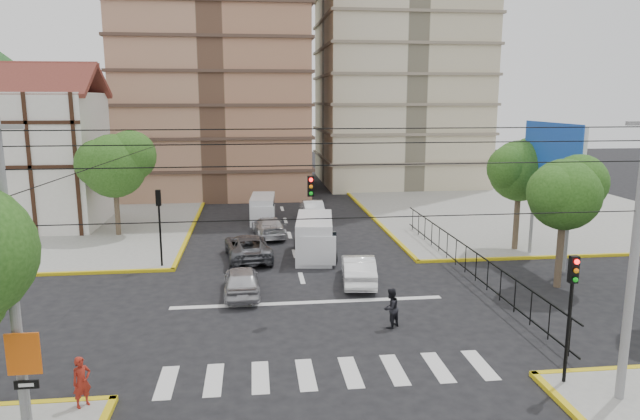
{
  "coord_description": "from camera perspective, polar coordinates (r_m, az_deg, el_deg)",
  "views": [
    {
      "loc": [
        -2.5,
        -24.51,
        9.55
      ],
      "look_at": [
        0.85,
        3.69,
        4.0
      ],
      "focal_mm": 32.0,
      "sensor_mm": 36.0,
      "label": 1
    }
  ],
  "objects": [
    {
      "name": "utility_pole_se",
      "position": [
        19.89,
        28.91,
        -4.27
      ],
      "size": [
        1.4,
        0.28,
        9.0
      ],
      "color": "slate",
      "rests_on": "ground"
    },
    {
      "name": "sidewalk_ne",
      "position": [
        50.77,
        19.68,
        -0.35
      ],
      "size": [
        26.0,
        26.0,
        0.15
      ],
      "primitive_type": "cube",
      "color": "gray",
      "rests_on": "ground"
    },
    {
      "name": "car_white_rear_right",
      "position": [
        46.53,
        -0.81,
        0.14
      ],
      "size": [
        1.67,
        4.53,
        1.48
      ],
      "primitive_type": "imported",
      "rotation": [
        0.0,
        0.0,
        3.16
      ],
      "color": "white",
      "rests_on": "ground"
    },
    {
      "name": "tree_tudor",
      "position": [
        41.83,
        -19.78,
        4.46
      ],
      "size": [
        5.39,
        4.4,
        7.43
      ],
      "color": "#473828",
      "rests_on": "ground"
    },
    {
      "name": "crosswalk_stripes",
      "position": [
        20.98,
        0.84,
        -16.01
      ],
      "size": [
        12.0,
        2.4,
        0.01
      ],
      "primitive_type": "cube",
      "color": "silver",
      "rests_on": "ground"
    },
    {
      "name": "van_right_lane",
      "position": [
        34.73,
        -0.5,
        -2.88
      ],
      "size": [
        2.76,
        5.63,
        2.43
      ],
      "rotation": [
        0.0,
        0.0,
        -0.12
      ],
      "color": "silver",
      "rests_on": "ground"
    },
    {
      "name": "traffic_light_hanging",
      "position": [
        22.91,
        -0.43,
        1.89
      ],
      "size": [
        18.0,
        9.12,
        0.92
      ],
      "color": "black",
      "rests_on": "ground"
    },
    {
      "name": "billboard",
      "position": [
        35.08,
        22.23,
        4.43
      ],
      "size": [
        0.36,
        6.2,
        8.1
      ],
      "color": "slate",
      "rests_on": "ground"
    },
    {
      "name": "park_fence",
      "position": [
        32.63,
        14.27,
        -6.31
      ],
      "size": [
        0.1,
        22.5,
        1.66
      ],
      "primitive_type": null,
      "color": "black",
      "rests_on": "ground"
    },
    {
      "name": "car_darkgrey_mid_right",
      "position": [
        40.09,
        -1.03,
        -1.75
      ],
      "size": [
        1.77,
        3.98,
        1.33
      ],
      "primitive_type": "imported",
      "rotation": [
        0.0,
        0.0,
        3.19
      ],
      "color": "#292A2C",
      "rests_on": "ground"
    },
    {
      "name": "district_sign",
      "position": [
        17.98,
        -27.45,
        -13.51
      ],
      "size": [
        0.9,
        0.12,
        3.2
      ],
      "color": "slate",
      "rests_on": "ground"
    },
    {
      "name": "traffic_light_se",
      "position": [
        20.66,
        23.81,
        -8.08
      ],
      "size": [
        0.28,
        0.22,
        4.4
      ],
      "color": "black",
      "rests_on": "ground"
    },
    {
      "name": "sidewalk_nw",
      "position": [
        48.76,
        -27.66,
        -1.43
      ],
      "size": [
        26.0,
        26.0,
        0.15
      ],
      "primitive_type": "cube",
      "color": "gray",
      "rests_on": "ground"
    },
    {
      "name": "car_white_front_right",
      "position": [
        30.13,
        3.85,
        -5.91
      ],
      "size": [
        2.17,
        4.83,
        1.54
      ],
      "primitive_type": "imported",
      "rotation": [
        0.0,
        0.0,
        3.02
      ],
      "color": "white",
      "rests_on": "ground"
    },
    {
      "name": "stop_line",
      "position": [
        27.54,
        -1.16,
        -9.22
      ],
      "size": [
        13.0,
        0.4,
        0.01
      ],
      "primitive_type": "cube",
      "color": "silver",
      "rests_on": "ground"
    },
    {
      "name": "pedestrian_sw_corner",
      "position": [
        19.81,
        -22.72,
        -15.56
      ],
      "size": [
        0.7,
        0.68,
        1.62
      ],
      "primitive_type": "imported",
      "rotation": [
        0.0,
        0.0,
        0.73
      ],
      "color": "maroon",
      "rests_on": "sidewalk_sw"
    },
    {
      "name": "ground",
      "position": [
        26.42,
        -0.9,
        -10.13
      ],
      "size": [
        160.0,
        160.0,
        0.0
      ],
      "primitive_type": "plane",
      "color": "black",
      "rests_on": "ground"
    },
    {
      "name": "tree_park_c",
      "position": [
        37.64,
        19.47,
        4.0
      ],
      "size": [
        4.65,
        3.8,
        7.25
      ],
      "color": "#473828",
      "rests_on": "ground"
    },
    {
      "name": "traffic_light_nw",
      "position": [
        33.37,
        -15.78,
        -0.49
      ],
      "size": [
        0.28,
        0.22,
        4.4
      ],
      "color": "black",
      "rests_on": "ground"
    },
    {
      "name": "tree_park_a",
      "position": [
        31.09,
        23.4,
        1.75
      ],
      "size": [
        4.41,
        3.6,
        6.83
      ],
      "color": "#473828",
      "rests_on": "ground"
    },
    {
      "name": "pedestrian_crosswalk",
      "position": [
        24.62,
        7.08,
        -9.71
      ],
      "size": [
        1.06,
        1.03,
        1.72
      ],
      "primitive_type": "imported",
      "rotation": [
        0.0,
        0.0,
        3.84
      ],
      "color": "black",
      "rests_on": "ground"
    },
    {
      "name": "van_left_lane",
      "position": [
        45.02,
        -5.73,
        0.04
      ],
      "size": [
        2.08,
        4.64,
        2.04
      ],
      "rotation": [
        0.0,
        0.0,
        -0.07
      ],
      "color": "silver",
      "rests_on": "ground"
    },
    {
      "name": "tudor_building",
      "position": [
        47.67,
        -27.09,
        4.67
      ],
      "size": [
        10.8,
        8.05,
        12.23
      ],
      "color": "silver",
      "rests_on": "ground"
    },
    {
      "name": "car_silver_rear_left",
      "position": [
        40.3,
        -5.15,
        -1.67
      ],
      "size": [
        2.54,
        5.05,
        1.4
      ],
      "primitive_type": "imported",
      "rotation": [
        0.0,
        0.0,
        3.26
      ],
      "color": "silver",
      "rests_on": "ground"
    },
    {
      "name": "car_grey_mid_left",
      "position": [
        34.8,
        -7.24,
        -3.67
      ],
      "size": [
        3.11,
        5.69,
        1.51
      ],
      "primitive_type": "imported",
      "rotation": [
        0.0,
        0.0,
        3.25
      ],
      "color": "#56575D",
      "rests_on": "ground"
    },
    {
      "name": "car_silver_front_left",
      "position": [
        28.6,
        -7.84,
        -6.99
      ],
      "size": [
        1.9,
        4.4,
        1.48
      ],
      "primitive_type": "imported",
      "rotation": [
        0.0,
        0.0,
        3.18
      ],
      "color": "#B5B5BA",
      "rests_on": "ground"
    },
    {
      "name": "utility_pole_sw",
      "position": [
        17.49,
        -28.47,
        -6.2
      ],
      "size": [
        1.4,
        0.28,
        9.0
      ],
      "color": "slate",
      "rests_on": "ground"
    }
  ]
}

